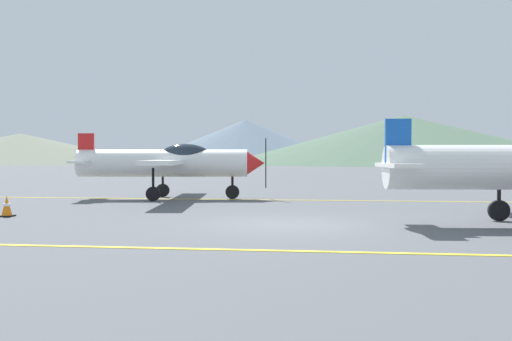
{
  "coord_description": "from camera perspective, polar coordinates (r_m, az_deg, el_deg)",
  "views": [
    {
      "loc": [
        0.98,
        -13.79,
        1.71
      ],
      "look_at": [
        -1.47,
        6.0,
        1.2
      ],
      "focal_mm": 38.6,
      "sensor_mm": 36.0,
      "label": 1
    }
  ],
  "objects": [
    {
      "name": "airplane_mid",
      "position": [
        22.34,
        -8.87,
        0.87
      ],
      "size": [
        7.7,
        8.83,
        2.64
      ],
      "color": "white",
      "rests_on": "ground_plane"
    },
    {
      "name": "hill_left",
      "position": [
        147.39,
        -23.22,
        2.12
      ],
      "size": [
        65.67,
        65.67,
        7.38
      ],
      "primitive_type": "cone",
      "color": "slate",
      "rests_on": "ground_plane"
    },
    {
      "name": "apron_line_near",
      "position": [
        10.06,
        1.37,
        -8.3
      ],
      "size": [
        80.0,
        0.16,
        0.01
      ],
      "primitive_type": "cube",
      "color": "yellow",
      "rests_on": "ground_plane"
    },
    {
      "name": "ground_plane",
      "position": [
        13.93,
        2.98,
        -5.59
      ],
      "size": [
        400.0,
        400.0,
        0.0
      ],
      "primitive_type": "plane",
      "color": "#54565B"
    },
    {
      "name": "apron_line_far",
      "position": [
        21.53,
        4.44,
        -3.08
      ],
      "size": [
        80.0,
        0.16,
        0.01
      ],
      "primitive_type": "cube",
      "color": "yellow",
      "rests_on": "ground_plane"
    },
    {
      "name": "hill_centerleft",
      "position": [
        169.15,
        -1.07,
        3.1
      ],
      "size": [
        63.77,
        63.77,
        13.04
      ],
      "primitive_type": "cone",
      "color": "slate",
      "rests_on": "ground_plane"
    },
    {
      "name": "traffic_cone_front",
      "position": [
        17.17,
        -24.42,
        -3.42
      ],
      "size": [
        0.36,
        0.36,
        0.59
      ],
      "color": "black",
      "rests_on": "ground_plane"
    },
    {
      "name": "hill_centerright",
      "position": [
        130.26,
        15.03,
        3.12
      ],
      "size": [
        82.85,
        82.85,
        11.15
      ],
      "primitive_type": "cone",
      "color": "#4C6651",
      "rests_on": "ground_plane"
    }
  ]
}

